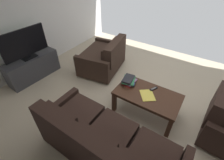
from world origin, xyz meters
TOP-DOWN VIEW (x-y plane):
  - ground_plane at (0.00, 0.00)m, footprint 5.72×5.03m
  - wall_right at (2.86, 0.00)m, footprint 0.12×5.03m
  - sofa_main at (-0.11, 1.39)m, footprint 1.98×0.85m
  - loveseat_near at (1.24, -0.50)m, footprint 1.06×1.28m
  - coffee_table at (-0.22, 0.24)m, footprint 1.12×0.64m
  - tv_stand at (2.47, 0.67)m, footprint 0.43×1.21m
  - flat_tv at (2.47, 0.67)m, footprint 0.21×1.01m
  - book_stack at (0.21, 0.15)m, footprint 0.29×0.34m
  - tv_remote at (-0.26, 0.07)m, footprint 0.11×0.16m
  - loose_magazine at (-0.23, 0.28)m, footprint 0.35×0.36m

SIDE VIEW (x-z plane):
  - ground_plane at x=0.00m, z-range -0.01..0.00m
  - tv_stand at x=2.47m, z-range 0.00..0.55m
  - loveseat_near at x=1.24m, z-range -0.06..0.78m
  - sofa_main at x=-0.11m, z-range -0.07..0.85m
  - coffee_table at x=-0.22m, z-range 0.17..0.64m
  - loose_magazine at x=-0.23m, z-range 0.47..0.48m
  - tv_remote at x=-0.26m, z-range 0.47..0.49m
  - book_stack at x=0.21m, z-range 0.47..0.59m
  - flat_tv at x=2.47m, z-range 0.56..1.21m
  - wall_right at x=2.86m, z-range 0.00..2.58m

